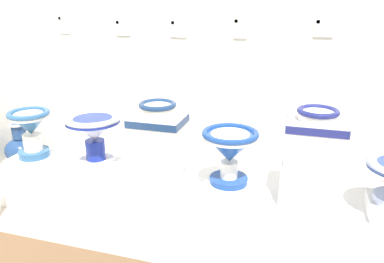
{
  "coord_description": "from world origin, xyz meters",
  "views": [
    {
      "loc": [
        2.58,
        0.33,
        1.42
      ],
      "look_at": [
        1.89,
        2.69,
        0.56
      ],
      "focal_mm": 34.71,
      "sensor_mm": 36.0,
      "label": 1
    }
  ],
  "objects_px": {
    "plinth_block_broad_patterned": "(228,186)",
    "antique_toilet_slender_white": "(315,136)",
    "decorative_vase_spare": "(21,148)",
    "plinth_block_rightmost": "(160,176)",
    "info_placard_fourth": "(240,28)",
    "plinth_block_leftmost": "(36,163)",
    "plinth_block_slender_white": "(310,182)",
    "info_placard_second": "(122,27)",
    "antique_toilet_central_ornate": "(94,131)",
    "antique_toilet_rightmost": "(158,136)",
    "antique_toilet_broad_patterned": "(230,148)",
    "plinth_block_central_ornate": "(97,171)",
    "info_placard_fifth": "(324,27)",
    "antique_toilet_leftmost": "(30,126)",
    "info_placard_third": "(178,28)",
    "info_placard_first": "(64,24)"
  },
  "relations": [
    {
      "from": "antique_toilet_slender_white",
      "to": "info_placard_first",
      "type": "bearing_deg",
      "value": 167.81
    },
    {
      "from": "info_placard_fourth",
      "to": "decorative_vase_spare",
      "type": "distance_m",
      "value": 2.22
    },
    {
      "from": "plinth_block_slender_white",
      "to": "info_placard_second",
      "type": "distance_m",
      "value": 1.88
    },
    {
      "from": "info_placard_third",
      "to": "info_placard_fourth",
      "type": "height_order",
      "value": "info_placard_fourth"
    },
    {
      "from": "antique_toilet_central_ornate",
      "to": "antique_toilet_rightmost",
      "type": "distance_m",
      "value": 0.52
    },
    {
      "from": "plinth_block_broad_patterned",
      "to": "info_placard_first",
      "type": "xyz_separation_m",
      "value": [
        -1.55,
        0.46,
        1.08
      ]
    },
    {
      "from": "antique_toilet_rightmost",
      "to": "decorative_vase_spare",
      "type": "xyz_separation_m",
      "value": [
        -1.46,
        0.27,
        -0.36
      ]
    },
    {
      "from": "plinth_block_rightmost",
      "to": "info_placard_second",
      "type": "bearing_deg",
      "value": 132.88
    },
    {
      "from": "plinth_block_central_ornate",
      "to": "antique_toilet_central_ornate",
      "type": "height_order",
      "value": "antique_toilet_central_ornate"
    },
    {
      "from": "info_placard_third",
      "to": "decorative_vase_spare",
      "type": "xyz_separation_m",
      "value": [
        -1.43,
        -0.27,
        -1.06
      ]
    },
    {
      "from": "decorative_vase_spare",
      "to": "info_placard_fourth",
      "type": "bearing_deg",
      "value": 8.08
    },
    {
      "from": "antique_toilet_slender_white",
      "to": "info_placard_fifth",
      "type": "height_order",
      "value": "info_placard_fifth"
    },
    {
      "from": "plinth_block_leftmost",
      "to": "antique_toilet_leftmost",
      "type": "relative_size",
      "value": 0.92
    },
    {
      "from": "plinth_block_leftmost",
      "to": "info_placard_third",
      "type": "bearing_deg",
      "value": 28.09
    },
    {
      "from": "plinth_block_leftmost",
      "to": "plinth_block_central_ornate",
      "type": "distance_m",
      "value": 0.56
    },
    {
      "from": "plinth_block_central_ornate",
      "to": "info_placard_third",
      "type": "distance_m",
      "value": 1.28
    },
    {
      "from": "info_placard_fifth",
      "to": "info_placard_fourth",
      "type": "bearing_deg",
      "value": -180.0
    },
    {
      "from": "plinth_block_broad_patterned",
      "to": "antique_toilet_slender_white",
      "type": "distance_m",
      "value": 0.71
    },
    {
      "from": "plinth_block_rightmost",
      "to": "info_placard_fourth",
      "type": "bearing_deg",
      "value": 49.72
    },
    {
      "from": "antique_toilet_slender_white",
      "to": "info_placard_first",
      "type": "relative_size",
      "value": 2.43
    },
    {
      "from": "plinth_block_central_ornate",
      "to": "info_placard_third",
      "type": "height_order",
      "value": "info_placard_third"
    },
    {
      "from": "plinth_block_leftmost",
      "to": "antique_toilet_slender_white",
      "type": "relative_size",
      "value": 0.92
    },
    {
      "from": "plinth_block_leftmost",
      "to": "antique_toilet_broad_patterned",
      "type": "bearing_deg",
      "value": 3.63
    },
    {
      "from": "plinth_block_broad_patterned",
      "to": "decorative_vase_spare",
      "type": "height_order",
      "value": "decorative_vase_spare"
    },
    {
      "from": "plinth_block_slender_white",
      "to": "info_placard_fifth",
      "type": "distance_m",
      "value": 1.08
    },
    {
      "from": "decorative_vase_spare",
      "to": "antique_toilet_slender_white",
      "type": "bearing_deg",
      "value": -4.17
    },
    {
      "from": "plinth_block_slender_white",
      "to": "antique_toilet_rightmost",
      "type": "bearing_deg",
      "value": -175.17
    },
    {
      "from": "plinth_block_broad_patterned",
      "to": "antique_toilet_slender_white",
      "type": "xyz_separation_m",
      "value": [
        0.56,
        0.0,
        0.44
      ]
    },
    {
      "from": "antique_toilet_broad_patterned",
      "to": "info_placard_second",
      "type": "distance_m",
      "value": 1.34
    },
    {
      "from": "plinth_block_leftmost",
      "to": "decorative_vase_spare",
      "type": "bearing_deg",
      "value": 143.38
    },
    {
      "from": "plinth_block_central_ornate",
      "to": "plinth_block_rightmost",
      "type": "distance_m",
      "value": 0.52
    },
    {
      "from": "antique_toilet_central_ornate",
      "to": "plinth_block_rightmost",
      "type": "bearing_deg",
      "value": 0.35
    },
    {
      "from": "antique_toilet_slender_white",
      "to": "info_placard_first",
      "type": "distance_m",
      "value": 2.25
    },
    {
      "from": "plinth_block_leftmost",
      "to": "decorative_vase_spare",
      "type": "relative_size",
      "value": 0.86
    },
    {
      "from": "antique_toilet_central_ornate",
      "to": "antique_toilet_broad_patterned",
      "type": "relative_size",
      "value": 1.05
    },
    {
      "from": "plinth_block_leftmost",
      "to": "plinth_block_rightmost",
      "type": "bearing_deg",
      "value": 0.74
    },
    {
      "from": "plinth_block_central_ornate",
      "to": "decorative_vase_spare",
      "type": "xyz_separation_m",
      "value": [
        -0.94,
        0.28,
        -0.02
      ]
    },
    {
      "from": "plinth_block_leftmost",
      "to": "plinth_block_slender_white",
      "type": "distance_m",
      "value": 2.13
    },
    {
      "from": "info_placard_third",
      "to": "antique_toilet_central_ornate",
      "type": "bearing_deg",
      "value": -131.81
    },
    {
      "from": "plinth_block_leftmost",
      "to": "info_placard_first",
      "type": "distance_m",
      "value": 1.19
    },
    {
      "from": "antique_toilet_leftmost",
      "to": "decorative_vase_spare",
      "type": "distance_m",
      "value": 0.59
    },
    {
      "from": "antique_toilet_rightmost",
      "to": "info_placard_second",
      "type": "height_order",
      "value": "info_placard_second"
    },
    {
      "from": "plinth_block_central_ornate",
      "to": "info_placard_third",
      "type": "xyz_separation_m",
      "value": [
        0.49,
        0.55,
        1.04
      ]
    },
    {
      "from": "antique_toilet_broad_patterned",
      "to": "info_placard_fifth",
      "type": "relative_size",
      "value": 2.96
    },
    {
      "from": "antique_toilet_rightmost",
      "to": "info_placard_first",
      "type": "xyz_separation_m",
      "value": [
        -1.05,
        0.54,
        0.72
      ]
    },
    {
      "from": "plinth_block_rightmost",
      "to": "antique_toilet_rightmost",
      "type": "relative_size",
      "value": 0.78
    },
    {
      "from": "plinth_block_slender_white",
      "to": "plinth_block_leftmost",
      "type": "bearing_deg",
      "value": -177.23
    },
    {
      "from": "antique_toilet_central_ornate",
      "to": "antique_toilet_rightmost",
      "type": "xyz_separation_m",
      "value": [
        0.52,
        0.0,
        0.01
      ]
    },
    {
      "from": "plinth_block_central_ornate",
      "to": "info_placard_third",
      "type": "relative_size",
      "value": 2.71
    },
    {
      "from": "antique_toilet_rightmost",
      "to": "info_placard_fourth",
      "type": "xyz_separation_m",
      "value": [
        0.46,
        0.54,
        0.71
      ]
    }
  ]
}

